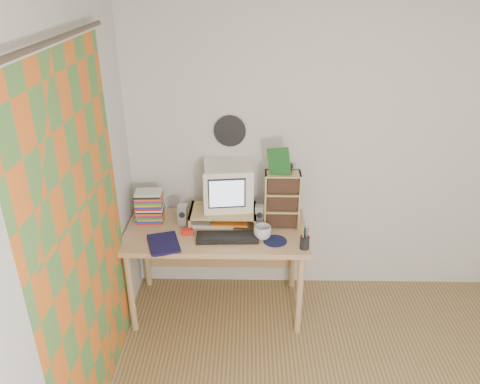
{
  "coord_description": "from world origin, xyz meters",
  "views": [
    {
      "loc": [
        -0.79,
        -1.75,
        2.6
      ],
      "look_at": [
        -0.84,
        1.33,
        1.1
      ],
      "focal_mm": 35.0,
      "sensor_mm": 36.0,
      "label": 1
    }
  ],
  "objects_px": {
    "crt_monitor": "(228,187)",
    "mug": "(262,232)",
    "cd_rack": "(282,200)",
    "dvd_stack": "(149,205)",
    "desk": "(217,240)",
    "diary": "(149,244)",
    "keyboard": "(227,237)"
  },
  "relations": [
    {
      "from": "cd_rack",
      "to": "keyboard",
      "type": "bearing_deg",
      "value": -152.1
    },
    {
      "from": "mug",
      "to": "diary",
      "type": "height_order",
      "value": "mug"
    },
    {
      "from": "desk",
      "to": "mug",
      "type": "height_order",
      "value": "mug"
    },
    {
      "from": "dvd_stack",
      "to": "mug",
      "type": "bearing_deg",
      "value": -18.93
    },
    {
      "from": "dvd_stack",
      "to": "mug",
      "type": "height_order",
      "value": "dvd_stack"
    },
    {
      "from": "crt_monitor",
      "to": "cd_rack",
      "type": "relative_size",
      "value": 0.81
    },
    {
      "from": "mug",
      "to": "crt_monitor",
      "type": "bearing_deg",
      "value": 133.95
    },
    {
      "from": "cd_rack",
      "to": "diary",
      "type": "distance_m",
      "value": 1.05
    },
    {
      "from": "keyboard",
      "to": "cd_rack",
      "type": "xyz_separation_m",
      "value": [
        0.41,
        0.22,
        0.21
      ]
    },
    {
      "from": "keyboard",
      "to": "cd_rack",
      "type": "distance_m",
      "value": 0.51
    },
    {
      "from": "mug",
      "to": "cd_rack",
      "type": "bearing_deg",
      "value": 53.06
    },
    {
      "from": "keyboard",
      "to": "mug",
      "type": "distance_m",
      "value": 0.26
    },
    {
      "from": "desk",
      "to": "keyboard",
      "type": "xyz_separation_m",
      "value": [
        0.09,
        -0.21,
        0.15
      ]
    },
    {
      "from": "dvd_stack",
      "to": "crt_monitor",
      "type": "bearing_deg",
      "value": -0.61
    },
    {
      "from": "crt_monitor",
      "to": "dvd_stack",
      "type": "distance_m",
      "value": 0.64
    },
    {
      "from": "diary",
      "to": "desk",
      "type": "bearing_deg",
      "value": 17.64
    },
    {
      "from": "keyboard",
      "to": "desk",
      "type": "bearing_deg",
      "value": 112.21
    },
    {
      "from": "dvd_stack",
      "to": "cd_rack",
      "type": "height_order",
      "value": "cd_rack"
    },
    {
      "from": "diary",
      "to": "dvd_stack",
      "type": "bearing_deg",
      "value": 81.66
    },
    {
      "from": "desk",
      "to": "dvd_stack",
      "type": "height_order",
      "value": "dvd_stack"
    },
    {
      "from": "desk",
      "to": "cd_rack",
      "type": "relative_size",
      "value": 3.11
    },
    {
      "from": "cd_rack",
      "to": "mug",
      "type": "distance_m",
      "value": 0.3
    },
    {
      "from": "keyboard",
      "to": "diary",
      "type": "distance_m",
      "value": 0.58
    },
    {
      "from": "mug",
      "to": "diary",
      "type": "distance_m",
      "value": 0.84
    },
    {
      "from": "desk",
      "to": "diary",
      "type": "height_order",
      "value": "diary"
    },
    {
      "from": "keyboard",
      "to": "diary",
      "type": "relative_size",
      "value": 1.78
    },
    {
      "from": "crt_monitor",
      "to": "mug",
      "type": "relative_size",
      "value": 2.72
    },
    {
      "from": "cd_rack",
      "to": "mug",
      "type": "relative_size",
      "value": 3.38
    },
    {
      "from": "diary",
      "to": "keyboard",
      "type": "bearing_deg",
      "value": -5.3
    },
    {
      "from": "keyboard",
      "to": "dvd_stack",
      "type": "xyz_separation_m",
      "value": [
        -0.63,
        0.27,
        0.13
      ]
    },
    {
      "from": "keyboard",
      "to": "dvd_stack",
      "type": "height_order",
      "value": "dvd_stack"
    },
    {
      "from": "cd_rack",
      "to": "mug",
      "type": "xyz_separation_m",
      "value": [
        -0.15,
        -0.2,
        -0.17
      ]
    }
  ]
}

